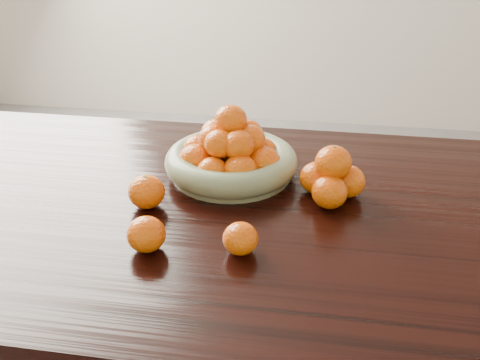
# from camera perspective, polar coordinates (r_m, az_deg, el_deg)

# --- Properties ---
(dining_table) EXTENTS (2.00, 1.00, 0.75)m
(dining_table) POSITION_cam_1_polar(r_m,az_deg,el_deg) (1.31, -0.33, -6.14)
(dining_table) COLOR black
(dining_table) RESTS_ON ground
(fruit_bowl) EXTENTS (0.34, 0.34, 0.19)m
(fruit_bowl) POSITION_cam_1_polar(r_m,az_deg,el_deg) (1.38, -0.97, 2.65)
(fruit_bowl) COLOR gray
(fruit_bowl) RESTS_ON dining_table
(orange_pyramid) EXTENTS (0.16, 0.15, 0.14)m
(orange_pyramid) POSITION_cam_1_polar(r_m,az_deg,el_deg) (1.29, 9.78, 0.21)
(orange_pyramid) COLOR #E15D06
(orange_pyramid) RESTS_ON dining_table
(loose_orange_0) EXTENTS (0.09, 0.09, 0.08)m
(loose_orange_0) POSITION_cam_1_polar(r_m,az_deg,el_deg) (1.26, -9.94, -1.24)
(loose_orange_0) COLOR #E15D06
(loose_orange_0) RESTS_ON dining_table
(loose_orange_1) EXTENTS (0.08, 0.08, 0.07)m
(loose_orange_1) POSITION_cam_1_polar(r_m,az_deg,el_deg) (1.11, -9.97, -5.72)
(loose_orange_1) COLOR #E15D06
(loose_orange_1) RESTS_ON dining_table
(loose_orange_2) EXTENTS (0.07, 0.07, 0.07)m
(loose_orange_2) POSITION_cam_1_polar(r_m,az_deg,el_deg) (1.08, 0.05, -6.26)
(loose_orange_2) COLOR #E15D06
(loose_orange_2) RESTS_ON dining_table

